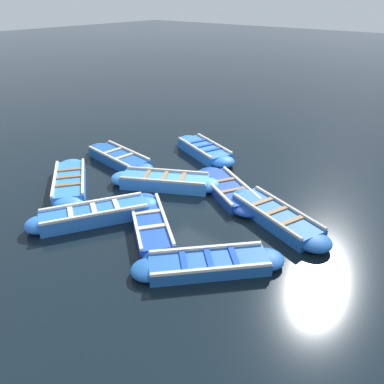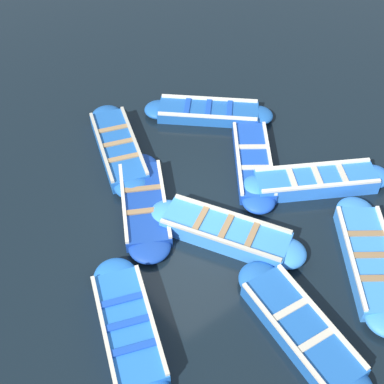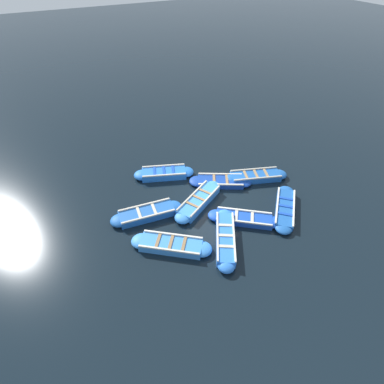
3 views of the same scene
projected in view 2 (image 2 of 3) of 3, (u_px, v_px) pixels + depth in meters
The scene contains 10 objects.
ground_plane at pixel (195, 220), 12.46m from camera, with size 120.00×120.00×0.00m, color black.
boat_bow_out at pixel (316, 182), 13.03m from camera, with size 2.52×3.59×0.46m.
boat_alongside at pixel (253, 161), 13.60m from camera, with size 3.32×2.75×0.36m.
boat_broadside at pixel (128, 329), 10.31m from camera, with size 3.55×2.05×0.45m.
boat_tucked at pixel (118, 148), 13.90m from camera, with size 3.78×2.03×0.42m.
boat_stern_in at pixel (144, 204), 12.60m from camera, with size 3.52×2.50×0.36m.
boat_outer_right at pixel (208, 112), 14.97m from camera, with size 3.05×3.21×0.37m.
boat_centre at pixel (301, 330), 10.31m from camera, with size 3.68×1.28×0.43m.
boat_near_quay at pixel (370, 260), 11.45m from camera, with size 3.48×2.90×0.42m.
boat_far_corner at pixel (225, 233), 11.94m from camera, with size 3.63×2.54×0.46m.
Camera 2 is at (6.38, -4.96, 9.51)m, focal length 50.00 mm.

